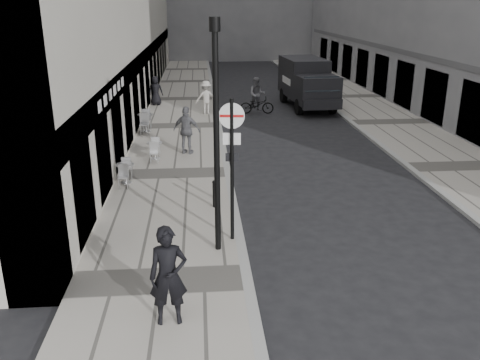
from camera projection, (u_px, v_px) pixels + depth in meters
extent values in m
plane|color=black|center=(261.00, 359.00, 9.16)|extent=(120.00, 120.00, 0.00)
cube|color=gray|center=(180.00, 127.00, 25.91)|extent=(4.00, 60.00, 0.12)
cube|color=gray|center=(390.00, 123.00, 26.75)|extent=(4.00, 60.00, 0.12)
imported|color=black|center=(168.00, 276.00, 9.71)|extent=(0.77, 0.53, 2.02)
cylinder|color=black|center=(232.00, 172.00, 12.92)|extent=(0.10, 0.10, 3.76)
cylinder|color=white|center=(232.00, 116.00, 12.44)|extent=(0.64, 0.12, 0.64)
cube|color=#B21414|center=(232.00, 116.00, 12.42)|extent=(0.59, 0.09, 0.06)
cube|color=white|center=(232.00, 139.00, 12.66)|extent=(0.45, 0.08, 0.30)
cylinder|color=black|center=(217.00, 146.00, 12.08)|extent=(0.15, 0.15, 5.46)
cylinder|color=black|center=(215.00, 24.00, 11.16)|extent=(0.25, 0.25, 0.32)
cylinder|color=black|center=(214.00, 195.00, 15.49)|extent=(0.11, 0.11, 0.80)
cylinder|color=black|center=(217.00, 187.00, 16.08)|extent=(0.11, 0.11, 0.84)
cylinder|color=black|center=(299.00, 107.00, 28.76)|extent=(0.38, 0.92, 0.90)
cylinder|color=black|center=(333.00, 106.00, 29.04)|extent=(0.38, 0.92, 0.90)
cylinder|color=black|center=(284.00, 95.00, 32.31)|extent=(0.38, 0.92, 0.90)
cylinder|color=black|center=(313.00, 95.00, 32.59)|extent=(0.38, 0.92, 0.90)
cube|color=black|center=(303.00, 77.00, 31.19)|extent=(2.52, 4.18, 2.24)
cube|color=black|center=(317.00, 90.00, 28.48)|extent=(2.38, 2.17, 1.57)
cube|color=#1E2328|center=(322.00, 84.00, 27.55)|extent=(1.98, 0.53, 0.83)
imported|color=black|center=(257.00, 105.00, 29.03)|extent=(1.97, 0.83, 1.01)
imported|color=#5B5A5F|center=(257.00, 94.00, 28.82)|extent=(0.98, 0.79, 1.90)
imported|color=#58585D|center=(187.00, 130.00, 20.79)|extent=(1.25, 0.85, 1.97)
imported|color=#A6A099|center=(206.00, 97.00, 28.30)|extent=(1.24, 0.78, 1.84)
imported|color=black|center=(156.00, 91.00, 30.75)|extent=(0.92, 0.66, 1.74)
cylinder|color=silver|center=(155.00, 158.00, 20.39)|extent=(0.39, 0.39, 0.03)
cylinder|color=silver|center=(155.00, 151.00, 20.28)|extent=(0.05, 0.05, 0.66)
cylinder|color=silver|center=(155.00, 143.00, 20.17)|extent=(0.62, 0.62, 0.03)
cylinder|color=#A6A6A8|center=(146.00, 131.00, 24.68)|extent=(0.49, 0.49, 0.03)
cylinder|color=#A6A6A8|center=(146.00, 123.00, 24.55)|extent=(0.07, 0.07, 0.82)
cylinder|color=#A6A6A8|center=(145.00, 115.00, 24.41)|extent=(0.78, 0.78, 0.03)
cylinder|color=silver|center=(126.00, 183.00, 17.67)|extent=(0.40, 0.40, 0.03)
cylinder|color=silver|center=(125.00, 174.00, 17.56)|extent=(0.05, 0.05, 0.67)
cylinder|color=silver|center=(125.00, 164.00, 17.45)|extent=(0.63, 0.63, 0.03)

